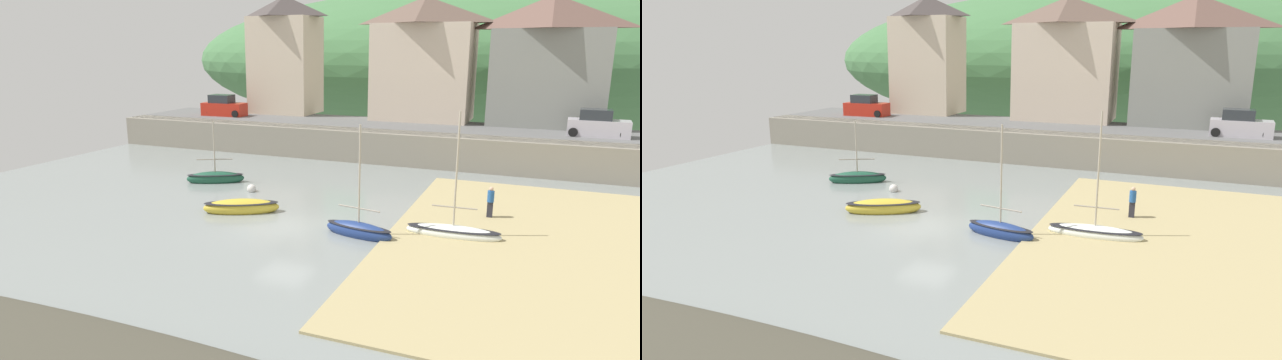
# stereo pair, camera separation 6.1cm
# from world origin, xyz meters

# --- Properties ---
(ground) EXTENTS (48.00, 41.00, 0.61)m
(ground) POSITION_xyz_m (1.40, -9.56, 0.16)
(ground) COLOR gray
(quay_seawall) EXTENTS (48.00, 9.40, 2.40)m
(quay_seawall) POSITION_xyz_m (0.00, 17.50, 1.36)
(quay_seawall) COLOR gray
(quay_seawall) RESTS_ON ground
(hillside_backdrop) EXTENTS (80.00, 44.00, 19.26)m
(hillside_backdrop) POSITION_xyz_m (-0.19, 55.20, 6.74)
(hillside_backdrop) COLOR #457746
(hillside_backdrop) RESTS_ON ground
(waterfront_building_left) EXTENTS (6.35, 5.09, 10.99)m
(waterfront_building_left) POSITION_xyz_m (-12.34, 25.20, 7.98)
(waterfront_building_left) COLOR beige
(waterfront_building_left) RESTS_ON ground
(waterfront_building_centre) EXTENTS (8.64, 5.71, 10.48)m
(waterfront_building_centre) POSITION_xyz_m (1.13, 25.20, 7.72)
(waterfront_building_centre) COLOR beige
(waterfront_building_centre) RESTS_ON ground
(waterfront_building_right) EXTENTS (9.05, 4.98, 10.29)m
(waterfront_building_right) POSITION_xyz_m (11.20, 25.20, 7.64)
(waterfront_building_right) COLOR gray
(waterfront_building_right) RESTS_ON ground
(fishing_boat_green) EXTENTS (3.79, 2.64, 4.27)m
(fishing_boat_green) POSITION_xyz_m (-8.30, 6.49, 0.30)
(fishing_boat_green) COLOR #1D523B
(fishing_boat_green) RESTS_ON ground
(sailboat_far_left) EXTENTS (4.44, 1.27, 6.08)m
(sailboat_far_left) POSITION_xyz_m (7.93, 1.75, 0.27)
(sailboat_far_left) COLOR white
(sailboat_far_left) RESTS_ON ground
(rowboat_small_beached) EXTENTS (4.18, 2.94, 0.95)m
(rowboat_small_beached) POSITION_xyz_m (-3.27, 1.37, 0.29)
(rowboat_small_beached) COLOR gold
(rowboat_small_beached) RESTS_ON ground
(sailboat_tall_mast) EXTENTS (3.55, 1.49, 5.50)m
(sailboat_tall_mast) POSITION_xyz_m (3.80, 0.21, 0.31)
(sailboat_tall_mast) COLOR navy
(sailboat_tall_mast) RESTS_ON ground
(parked_car_near_slipway) EXTENTS (4.17, 1.88, 1.95)m
(parked_car_near_slipway) POSITION_xyz_m (-16.65, 20.70, 3.20)
(parked_car_near_slipway) COLOR red
(parked_car_near_slipway) RESTS_ON ground
(parked_car_by_wall) EXTENTS (4.17, 1.87, 1.95)m
(parked_car_by_wall) POSITION_xyz_m (14.91, 20.70, 3.20)
(parked_car_by_wall) COLOR #B9B2BC
(parked_car_by_wall) RESTS_ON ground
(person_near_water) EXTENTS (0.34, 0.34, 1.62)m
(person_near_water) POSITION_xyz_m (9.20, 5.35, 0.98)
(person_near_water) COLOR #282833
(person_near_water) RESTS_ON ground
(mooring_buoy) EXTENTS (0.56, 0.56, 0.56)m
(mooring_buoy) POSITION_xyz_m (-4.92, 5.34, 0.17)
(mooring_buoy) COLOR silver
(mooring_buoy) RESTS_ON ground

